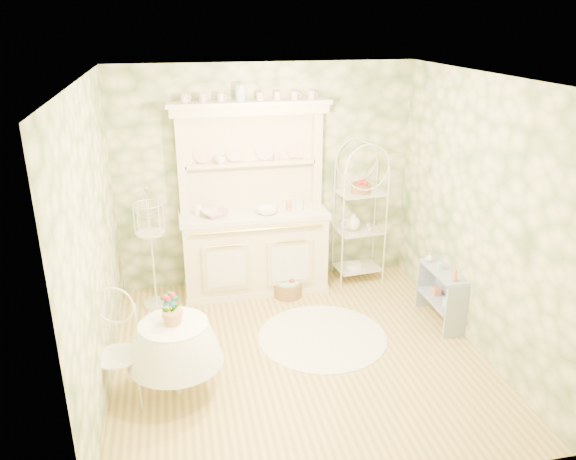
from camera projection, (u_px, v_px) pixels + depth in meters
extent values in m
plane|color=tan|center=(298.00, 354.00, 5.64)|extent=(3.60, 3.60, 0.00)
plane|color=white|center=(300.00, 78.00, 4.68)|extent=(3.60, 3.60, 0.00)
plane|color=beige|center=(95.00, 244.00, 4.82)|extent=(3.60, 3.60, 0.00)
plane|color=beige|center=(478.00, 215.00, 5.50)|extent=(3.60, 3.60, 0.00)
plane|color=beige|center=(266.00, 177.00, 6.81)|extent=(3.60, 3.60, 0.00)
plane|color=beige|center=(363.00, 328.00, 3.51)|extent=(3.60, 3.60, 0.00)
cube|color=#F3E1C4|center=(254.00, 201.00, 6.58)|extent=(1.87, 0.61, 2.29)
cube|color=white|center=(360.00, 216.00, 6.99)|extent=(0.57, 0.43, 1.70)
cube|color=#95A2B9|center=(441.00, 298.00, 6.16)|extent=(0.32, 0.67, 0.55)
cylinder|color=white|center=(176.00, 362.00, 4.95)|extent=(0.69, 0.69, 0.64)
cube|color=white|center=(118.00, 358.00, 4.82)|extent=(0.49, 0.49, 0.87)
cube|color=white|center=(151.00, 246.00, 6.33)|extent=(0.37, 0.37, 1.49)
cylinder|color=olive|center=(288.00, 287.00, 6.78)|extent=(0.45, 0.45, 0.24)
cylinder|color=white|center=(322.00, 337.00, 5.94)|extent=(1.59, 1.59, 0.01)
imported|color=white|center=(215.00, 216.00, 6.50)|extent=(0.39, 0.39, 0.07)
imported|color=white|center=(267.00, 213.00, 6.58)|extent=(0.29, 0.29, 0.08)
imported|color=white|center=(220.00, 161.00, 6.49)|extent=(0.16, 0.16, 0.10)
imported|color=white|center=(277.00, 158.00, 6.62)|extent=(0.12, 0.12, 0.09)
imported|color=#3F7238|center=(170.00, 310.00, 4.76)|extent=(0.16, 0.12, 0.30)
imported|color=#C77550|center=(454.00, 275.00, 5.79)|extent=(0.08, 0.08, 0.16)
imported|color=#9BBCDA|center=(440.00, 266.00, 6.06)|extent=(0.06, 0.06, 0.12)
imported|color=silver|center=(430.00, 259.00, 6.26)|extent=(0.10, 0.10, 0.11)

